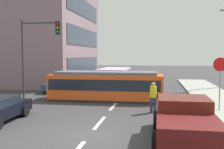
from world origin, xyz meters
TOP-DOWN VIEW (x-y plane):
  - ground_plane at (0.00, 10.00)m, footprint 120.00×120.00m
  - lane_stripe_1 at (0.00, 2.00)m, footprint 0.16×2.40m
  - lane_stripe_2 at (0.00, 6.00)m, footprint 0.16×2.40m
  - lane_stripe_3 at (0.00, 14.29)m, footprint 0.16×2.40m
  - lane_stripe_4 at (0.00, 20.29)m, footprint 0.16×2.40m
  - corner_building at (-13.00, 19.64)m, footprint 15.18×14.45m
  - streetcar_tram at (-0.86, 8.29)m, footprint 7.80×2.55m
  - city_bus at (-1.32, 14.99)m, footprint 2.65×5.62m
  - pedestrian_crossing at (2.44, 4.63)m, footprint 0.50×0.36m
  - pickup_truck_parked at (3.61, -0.19)m, footprint 2.30×5.01m
  - parked_sedan_mid at (-5.59, 12.25)m, footprint 2.04×4.42m
  - parked_sedan_far at (-5.78, 19.03)m, footprint 2.04×4.62m
  - parked_sedan_furthest at (-5.72, 25.34)m, footprint 1.93×4.57m
  - stop_sign at (6.01, 5.22)m, footprint 0.76×0.07m
  - traffic_light_mast at (-5.21, 6.71)m, footprint 2.71×0.33m

SIDE VIEW (x-z plane):
  - ground_plane at x=0.00m, z-range 0.00..0.00m
  - lane_stripe_1 at x=0.00m, z-range 0.00..0.01m
  - lane_stripe_2 at x=0.00m, z-range 0.00..0.01m
  - lane_stripe_3 at x=0.00m, z-range 0.00..0.01m
  - lane_stripe_4 at x=0.00m, z-range 0.00..0.01m
  - parked_sedan_mid at x=-5.59m, z-range 0.03..1.22m
  - parked_sedan_furthest at x=-5.72m, z-range 0.03..1.22m
  - parked_sedan_far at x=-5.78m, z-range 0.03..1.22m
  - pickup_truck_parked at x=3.61m, z-range 0.02..1.57m
  - pedestrian_crossing at x=2.44m, z-range 0.11..1.78m
  - streetcar_tram at x=-0.86m, z-range 0.03..2.04m
  - city_bus at x=-1.32m, z-range 0.14..2.02m
  - stop_sign at x=6.01m, z-range 0.75..3.63m
  - traffic_light_mast at x=-5.21m, z-range 1.06..6.51m
  - corner_building at x=-13.00m, z-range 0.00..16.00m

